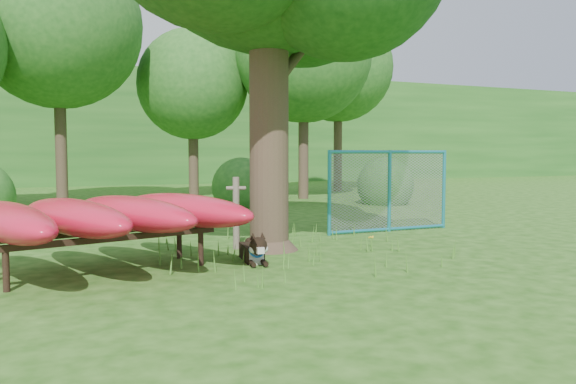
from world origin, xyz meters
name	(u,v)px	position (x,y,z in m)	size (l,w,h in m)	color
ground	(308,267)	(0.00, 0.00, 0.00)	(80.00, 80.00, 0.00)	#1E4C0F
wooden_post	(236,211)	(-0.48, 1.86, 0.65)	(0.34, 0.17, 1.23)	#635A4A
kayak_rack	(104,215)	(-2.72, 0.75, 0.79)	(4.03, 3.61, 1.03)	black
husky_dog	(254,251)	(-0.60, 0.61, 0.18)	(0.39, 1.12, 0.50)	black
fence_section	(389,191)	(3.12, 2.65, 0.85)	(2.90, 0.11, 2.83)	teal
wildflower_clump	(371,238)	(1.71, 1.07, 0.16)	(0.09, 0.10, 0.20)	#4A842B
bg_tree_b	(58,25)	(-3.00, 12.00, 5.61)	(5.20, 5.20, 8.22)	#3A2B1F
bg_tree_c	(193,85)	(1.50, 13.00, 4.11)	(4.00, 4.00, 6.12)	#3A2B1F
bg_tree_d	(304,55)	(5.00, 11.00, 5.08)	(4.80, 4.80, 7.50)	#3A2B1F
bg_tree_e	(338,68)	(8.00, 14.00, 5.23)	(4.60, 4.60, 7.55)	#3A2B1F
shrub_right	(385,204)	(6.50, 8.00, 0.00)	(1.80, 1.80, 1.80)	#225C1D
shrub_mid	(242,207)	(2.00, 9.00, 0.00)	(1.80, 1.80, 1.80)	#225C1D
wooded_hillside	(109,130)	(0.00, 28.00, 3.00)	(80.00, 12.00, 6.00)	#225C1D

